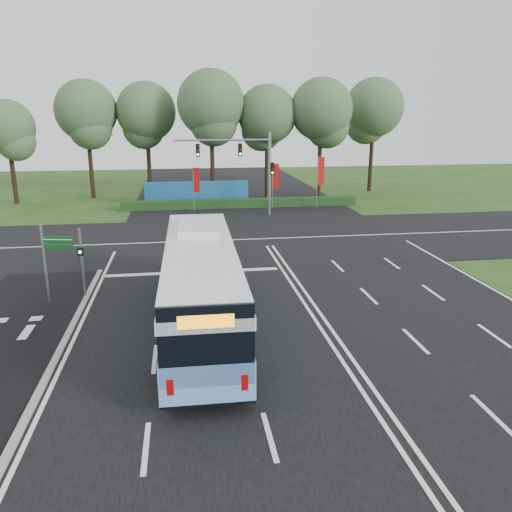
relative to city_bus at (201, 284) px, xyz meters
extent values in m
plane|color=#214517|center=(4.79, 2.43, -1.91)|extent=(120.00, 120.00, 0.00)
cube|color=black|center=(4.79, 2.43, -1.89)|extent=(20.00, 120.00, 0.04)
cube|color=black|center=(4.79, 14.43, -1.88)|extent=(120.00, 14.00, 0.05)
cube|color=gray|center=(-5.31, -0.57, -1.85)|extent=(0.25, 18.00, 0.12)
cube|color=#639DE6|center=(0.00, 0.01, -0.73)|extent=(2.95, 13.24, 1.21)
cube|color=black|center=(0.00, 0.01, -1.28)|extent=(2.92, 13.17, 0.33)
cube|color=black|center=(0.00, 0.01, 0.37)|extent=(2.84, 13.04, 1.04)
cube|color=white|center=(0.00, 0.01, 1.03)|extent=(2.95, 13.24, 0.38)
cube|color=white|center=(0.00, 0.01, 1.41)|extent=(2.89, 12.71, 0.38)
cube|color=white|center=(0.04, 2.76, 1.74)|extent=(1.81, 3.33, 0.27)
cube|color=black|center=(-0.10, -6.53, 0.42)|extent=(2.67, 0.16, 2.42)
cube|color=orange|center=(-0.10, -6.57, 1.19)|extent=(1.54, 0.08, 0.38)
cylinder|color=black|center=(-1.24, 3.77, -1.34)|extent=(0.33, 1.15, 1.14)
cylinder|color=black|center=(1.35, 3.73, -1.34)|extent=(0.33, 1.15, 1.14)
cylinder|color=black|center=(-1.36, -4.15, -1.34)|extent=(0.33, 1.15, 1.14)
cylinder|color=black|center=(1.23, -4.19, -1.34)|extent=(0.33, 1.15, 1.14)
cylinder|color=gray|center=(-5.41, 4.42, -0.22)|extent=(0.14, 0.14, 3.38)
cube|color=black|center=(-5.41, 4.24, 0.41)|extent=(0.30, 0.22, 0.39)
sphere|color=#19F233|center=(-5.41, 4.14, 0.41)|extent=(0.14, 0.14, 0.14)
cylinder|color=gray|center=(-6.89, 3.72, -0.03)|extent=(0.11, 0.11, 3.75)
cube|color=#0B4117|center=(-6.20, 3.58, 1.19)|extent=(1.39, 0.34, 0.28)
cube|color=#0B4117|center=(-6.20, 3.58, 0.86)|extent=(1.39, 0.34, 0.21)
cube|color=white|center=(-6.20, 3.55, 1.19)|extent=(1.29, 0.27, 0.04)
cylinder|color=gray|center=(0.40, 25.44, 0.10)|extent=(0.06, 0.06, 4.02)
cube|color=#A6120E|center=(0.68, 25.35, 0.95)|extent=(0.52, 0.20, 2.14)
cylinder|color=gray|center=(7.59, 25.90, 0.19)|extent=(0.07, 0.07, 4.20)
cube|color=#A6120E|center=(7.90, 25.87, 1.08)|extent=(0.56, 0.10, 2.24)
cylinder|color=gray|center=(11.69, 25.42, 0.50)|extent=(0.07, 0.07, 4.82)
cube|color=#A6120E|center=(12.03, 25.49, 1.52)|extent=(0.64, 0.17, 2.57)
cylinder|color=gray|center=(6.79, 22.93, 1.59)|extent=(0.24, 0.24, 7.00)
cylinder|color=gray|center=(2.79, 22.93, 4.49)|extent=(8.00, 0.16, 0.16)
cube|color=black|center=(4.29, 22.93, 3.69)|extent=(0.32, 0.28, 1.05)
cube|color=black|center=(0.79, 22.93, 3.69)|extent=(0.32, 0.28, 1.05)
cube|color=black|center=(7.04, 22.93, 2.09)|extent=(0.32, 0.28, 1.05)
cube|color=#133415|center=(4.79, 26.93, -1.51)|extent=(22.00, 1.20, 0.80)
cube|color=#1A5D90|center=(0.79, 29.43, -0.81)|extent=(10.00, 0.30, 2.20)
cylinder|color=black|center=(-16.72, 32.32, 1.56)|extent=(0.44, 0.44, 6.93)
sphere|color=#405D36|center=(-16.72, 32.32, 5.38)|extent=(5.10, 5.10, 5.10)
cylinder|color=black|center=(-9.85, 34.90, 2.27)|extent=(0.44, 0.44, 8.35)
sphere|color=#405D36|center=(-9.85, 34.90, 6.88)|extent=(6.15, 6.15, 6.15)
cylinder|color=black|center=(-3.97, 35.21, 2.22)|extent=(0.44, 0.44, 8.25)
sphere|color=#405D36|center=(-3.97, 35.21, 6.78)|extent=(6.08, 6.08, 6.08)
cylinder|color=black|center=(2.51, 31.95, 2.58)|extent=(0.44, 0.44, 8.98)
sphere|color=#405D36|center=(2.51, 31.95, 7.54)|extent=(6.62, 6.62, 6.62)
cylinder|color=black|center=(8.12, 32.09, 2.09)|extent=(0.44, 0.44, 8.00)
sphere|color=#405D36|center=(8.12, 32.09, 6.51)|extent=(5.89, 5.89, 5.89)
cylinder|color=black|center=(13.51, 31.44, 2.33)|extent=(0.44, 0.44, 8.47)
sphere|color=#405D36|center=(13.51, 31.44, 7.01)|extent=(6.24, 6.24, 6.24)
cylinder|color=black|center=(20.55, 35.32, 2.43)|extent=(0.44, 0.44, 8.68)
sphere|color=#405D36|center=(20.55, 35.32, 7.23)|extent=(6.40, 6.40, 6.40)
camera|label=1|loc=(-0.58, -19.08, 6.59)|focal=35.00mm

